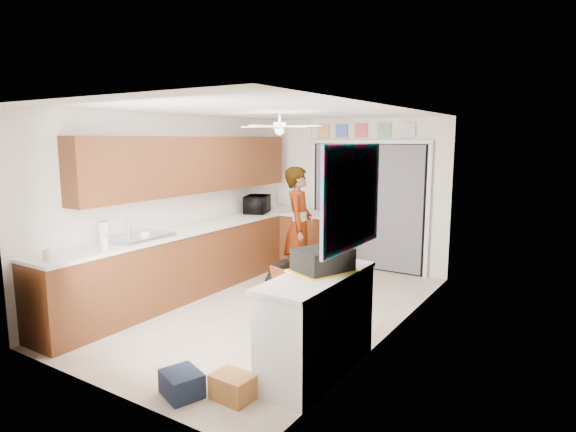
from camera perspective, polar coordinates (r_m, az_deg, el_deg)
The scene contains 41 objects.
floor at distance 6.37m, azimuth -1.97°, elevation -10.76°, with size 5.00×5.00×0.00m, color #C0AE9B.
ceiling at distance 6.00m, azimuth -2.11°, elevation 12.32°, with size 5.00×5.00×0.00m, color white.
wall_back at distance 8.22m, azimuth 7.91°, elevation 2.65°, with size 3.20×3.20×0.00m, color white.
wall_front at distance 4.28m, azimuth -21.44°, elevation -3.87°, with size 3.20×3.20×0.00m, color white.
wall_left at distance 7.08m, azimuth -12.76°, elevation 1.47°, with size 5.00×5.00×0.00m, color white.
wall_right at distance 5.33m, azimuth 12.29°, elevation -0.98°, with size 5.00×5.00×0.00m, color white.
left_base_cabinets at distance 7.02m, azimuth -10.80°, elevation -5.18°, with size 0.60×4.80×0.90m, color brown.
left_countertop at distance 6.92m, azimuth -10.86°, elevation -1.41°, with size 0.62×4.80×0.04m, color white.
upper_cabinets at distance 7.06m, azimuth -10.85°, elevation 6.00°, with size 0.32×4.00×0.80m, color brown.
sink_basin at distance 6.24m, azimuth -17.18°, elevation -2.48°, with size 0.50×0.76×0.06m, color silver.
faucet at distance 6.36m, azimuth -18.33°, elevation -1.44°, with size 0.03×0.03×0.22m, color silver.
peninsula_base at distance 8.13m, azimuth 3.10°, elevation -3.06°, with size 1.00×0.60×0.90m, color brown.
peninsula_top at distance 8.05m, azimuth 3.13°, elevation 0.21°, with size 1.04×0.64×0.04m, color white.
back_opening_recess at distance 8.12m, azimuth 9.39°, elevation 1.11°, with size 2.00×0.06×2.10m, color black.
curtain_panel at distance 8.08m, azimuth 9.28°, elevation 1.07°, with size 1.90×0.03×2.05m, color slate.
door_trim_left at distance 8.54m, azimuth 3.01°, elevation 1.61°, with size 0.06×0.04×2.10m, color white.
door_trim_right at distance 7.75m, azimuth 16.25°, elevation 0.49°, with size 0.06×0.04×2.10m, color white.
door_trim_head at distance 8.01m, azimuth 9.51°, elevation 8.68°, with size 2.10×0.04×0.06m, color white.
header_frame_0 at distance 8.41m, azimuth 4.21°, elevation 10.02°, with size 0.22×0.02×0.22m, color #EFAD4F.
header_frame_1 at distance 8.25m, azimuth 6.38°, elevation 10.01°, with size 0.22×0.02×0.22m, color #476CBE.
header_frame_2 at distance 8.10m, azimuth 8.64°, elevation 9.98°, with size 0.22×0.02×0.22m, color #DB5257.
header_frame_3 at distance 7.95m, azimuth 11.31°, elevation 9.92°, with size 0.22×0.02×0.22m, color #6AB971.
header_frame_4 at distance 7.81m, azimuth 14.08°, elevation 9.84°, with size 0.22×0.02×0.22m, color beige.
route66_sign at distance 8.58m, azimuth 2.12°, elevation 10.02°, with size 0.22×0.02×0.26m, color silver.
right_counter_base at distance 4.59m, azimuth 3.55°, elevation -12.85°, with size 0.50×1.40×0.90m, color white.
right_counter_top at distance 4.44m, azimuth 3.50°, elevation -7.19°, with size 0.54×1.44×0.04m, color white.
abstract_painting at distance 4.36m, azimuth 7.63°, elevation 2.26°, with size 0.03×1.15×0.95m, color #DB50A8.
ceiling_fan at distance 6.16m, azimuth -1.02°, elevation 10.56°, with size 1.14×1.14×0.24m, color white.
microwave at distance 8.06m, azimuth -3.67°, elevation 1.41°, with size 0.53×0.36×0.29m, color black.
cup at distance 6.18m, azimuth -16.61°, elevation -2.23°, with size 0.13×0.13×0.10m, color white.
jar_a at distance 5.45m, azimuth -26.64°, elevation -4.19°, with size 0.09×0.09×0.12m, color silver.
jar_b at distance 5.81m, azimuth -20.91°, elevation -2.97°, with size 0.09×0.09×0.14m, color silver.
paper_towel_roll at distance 6.08m, azimuth -21.01°, elevation -1.87°, with size 0.12×0.12×0.26m, color white.
suitcase at distance 4.53m, azimuth 4.17°, elevation -5.19°, with size 0.37×0.50×0.21m, color black.
suitcase_rim at distance 4.56m, azimuth 4.16°, elevation -6.52°, with size 0.44×0.58×0.02m, color yellow.
suitcase_lid at distance 4.73m, azimuth 5.88°, elevation -1.50°, with size 0.42×0.03×0.50m, color black.
cardboard_box at distance 4.31m, azimuth -6.55°, elevation -19.46°, with size 0.34×0.26×0.21m, color #AB7435.
navy_crate at distance 4.43m, azimuth -12.47°, elevation -18.83°, with size 0.34×0.29×0.21m, color #141D32.
cabinet_door_panel at distance 5.79m, azimuth -0.28°, elevation -9.34°, with size 0.44×0.03×0.66m, color brown.
man at distance 7.11m, azimuth 1.31°, elevation -1.26°, with size 0.64×0.42×1.77m, color white.
dog at distance 7.07m, azimuth -0.76°, elevation -6.87°, with size 0.24×0.55×0.44m, color black.
Camera 1 is at (3.40, -4.93, 2.17)m, focal length 30.00 mm.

